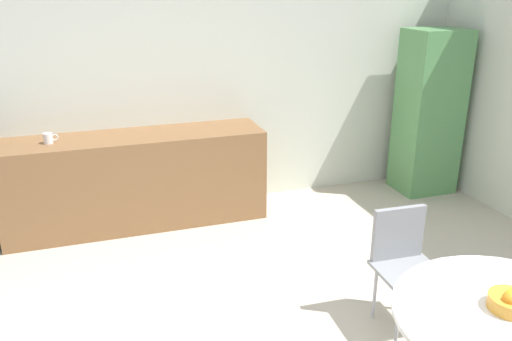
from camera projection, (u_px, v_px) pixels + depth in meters
The scene contains 6 objects.
wall_back at pixel (190, 82), 5.24m from camera, with size 6.00×0.10×2.60m, color silver.
counter_block at pixel (137, 180), 5.04m from camera, with size 2.46×0.60×0.90m, color brown.
locker_cabinet at pixel (429, 113), 5.72m from camera, with size 0.60×0.50×1.79m, color #599959.
chair_gray at pixel (404, 254), 3.53m from camera, with size 0.44×0.44×0.83m.
fruit_bowl at pixel (512, 301), 2.58m from camera, with size 0.23×0.23×0.13m.
mug_white at pixel (49, 138), 4.63m from camera, with size 0.13×0.08×0.09m.
Camera 1 is at (-0.99, -2.17, 2.28)m, focal length 36.53 mm.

